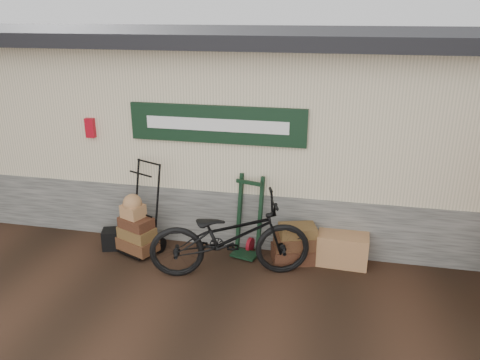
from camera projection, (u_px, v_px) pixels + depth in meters
name	position (u px, v px, depth m)	size (l,w,h in m)	color
ground	(222.00, 280.00, 6.43)	(80.00, 80.00, 0.00)	black
station_building	(258.00, 121.00, 8.39)	(14.40, 4.10, 3.20)	#4C4C47
porter_trolley	(143.00, 207.00, 7.03)	(0.71, 0.53, 1.41)	black
green_barrow	(248.00, 217.00, 6.93)	(0.44, 0.38, 1.23)	black
suitcase_stack	(295.00, 243.00, 6.84)	(0.65, 0.41, 0.58)	#3E1E13
wicker_hamper	(343.00, 248.00, 6.82)	(0.72, 0.47, 0.47)	olive
black_trunk	(113.00, 239.00, 7.25)	(0.31, 0.26, 0.31)	black
bicycle	(230.00, 232.00, 6.38)	(2.21, 0.77, 1.29)	black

